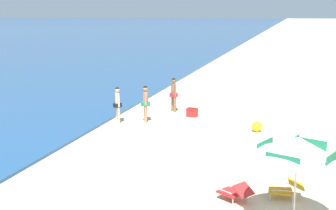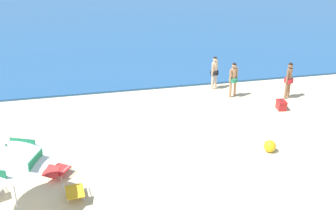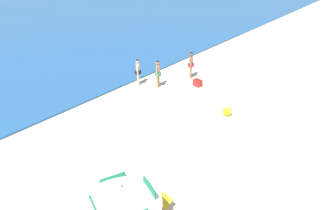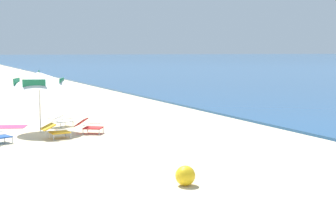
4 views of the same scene
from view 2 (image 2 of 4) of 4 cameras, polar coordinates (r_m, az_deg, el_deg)
beach_umbrella_striped_main at (r=11.85m, az=-21.19°, el=-6.28°), size 3.02×3.03×2.21m
lounge_chair_under_umbrella at (r=13.77m, az=-15.07°, el=-8.64°), size 0.93×1.03×0.53m
lounge_chair_facing_sea at (r=12.69m, az=-12.70°, el=-11.48°), size 0.64×0.93×0.51m
person_standing_near_shore at (r=19.51m, az=16.30°, el=3.62°), size 0.41×0.41×1.68m
person_standing_beside at (r=19.10m, az=8.99°, el=3.80°), size 0.45×0.40×1.64m
person_wading_in at (r=19.92m, az=6.42°, el=4.78°), size 0.39×0.39×1.61m
cooler_box at (r=18.51m, az=15.31°, el=0.00°), size 0.41×0.53×0.43m
beach_ball at (r=15.14m, az=13.83°, el=-5.51°), size 0.43×0.43×0.43m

